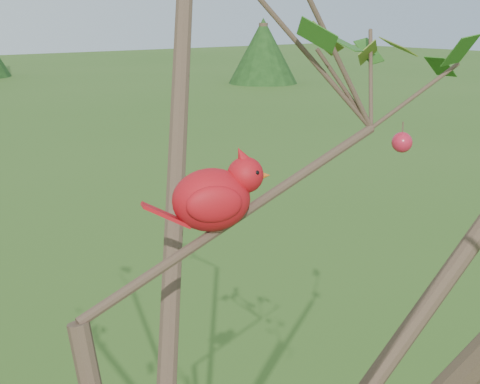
% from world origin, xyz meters
% --- Properties ---
extents(crabapple_tree, '(2.35, 2.05, 2.95)m').
position_xyz_m(crabapple_tree, '(0.03, -0.02, 2.12)').
color(crabapple_tree, '#3A2A1F').
rests_on(crabapple_tree, ground).
extents(cardinal, '(0.21, 0.14, 0.15)m').
position_xyz_m(cardinal, '(0.20, 0.08, 2.12)').
color(cardinal, red).
rests_on(cardinal, ground).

